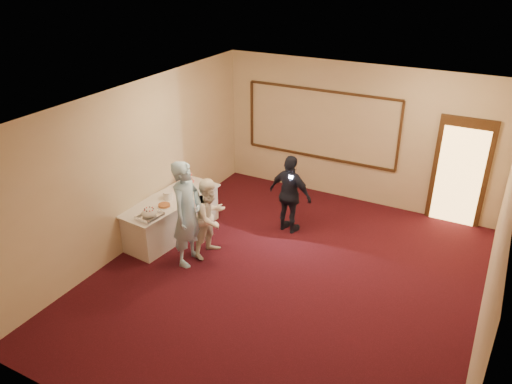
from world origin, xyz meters
The scene contains 14 objects.
floor centered at (0.00, 0.00, 0.00)m, with size 7.00×7.00×0.00m, color black.
room_walls centered at (0.00, 0.00, 2.03)m, with size 6.04×7.04×3.02m.
wall_molding centered at (-0.80, 3.47, 1.60)m, with size 3.45×0.04×1.55m.
doorway centered at (2.15, 3.45, 1.08)m, with size 1.05×0.07×2.20m.
buffet_table centered at (-2.59, 0.35, 0.39)m, with size 1.04×2.19×0.77m.
pavlova_tray centered at (-2.45, -0.41, 0.84)m, with size 0.37×0.50×0.17m.
cupcake_stand centered at (-2.74, 1.14, 0.92)m, with size 0.28×0.28×0.42m.
plate_stack_a centered at (-2.61, 0.33, 0.85)m, with size 0.19×0.19×0.16m.
plate_stack_b centered at (-2.37, 0.76, 0.85)m, with size 0.18×0.18×0.15m.
tart centered at (-2.48, 0.04, 0.79)m, with size 0.25×0.25×0.05m.
man centered at (-1.75, -0.26, 0.96)m, with size 0.70×0.46×1.92m, color #9BCCEC.
woman centered at (-1.55, 0.15, 0.74)m, with size 0.72×0.56×1.48m, color white.
guest centered at (-0.63, 1.56, 0.79)m, with size 0.92×0.38×1.58m, color black.
camera_flash centered at (-0.58, 1.44, 1.22)m, with size 0.07×0.04×0.05m, color white.
Camera 1 is at (2.80, -6.32, 5.04)m, focal length 35.00 mm.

